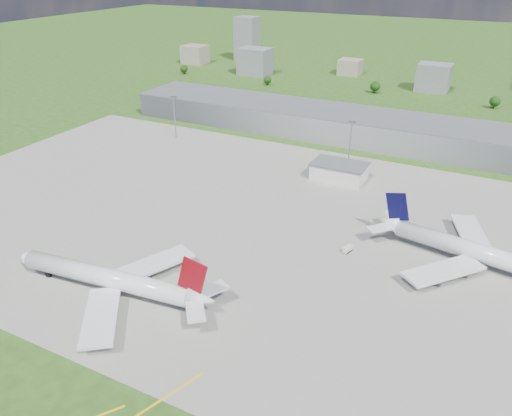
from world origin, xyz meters
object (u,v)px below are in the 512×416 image
at_px(airliner_blue_quad, 486,255).
at_px(van_white_near, 348,249).
at_px(tug_yellow, 186,260).
at_px(airliner_red_twin, 113,280).

relative_size(airliner_blue_quad, van_white_near, 16.57).
relative_size(airliner_blue_quad, tug_yellow, 22.15).
xyz_separation_m(tug_yellow, van_white_near, (50.77, 33.77, 0.32)).
bearing_deg(airliner_red_twin, tug_yellow, -117.28).
bearing_deg(van_white_near, tug_yellow, 141.57).
relative_size(airliner_red_twin, airliner_blue_quad, 0.96).
bearing_deg(airliner_blue_quad, van_white_near, -156.14).
distance_m(airliner_red_twin, airliner_blue_quad, 130.13).
height_order(airliner_red_twin, airliner_blue_quad, airliner_red_twin).
distance_m(tug_yellow, van_white_near, 60.98).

